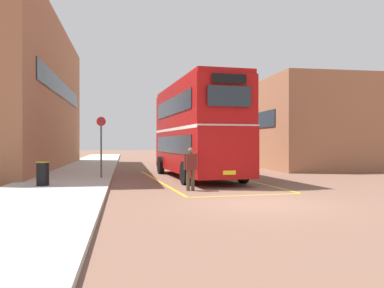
{
  "coord_description": "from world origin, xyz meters",
  "views": [
    {
      "loc": [
        -3.9,
        -11.27,
        1.8
      ],
      "look_at": [
        -0.03,
        11.4,
        1.71
      ],
      "focal_mm": 37.14,
      "sensor_mm": 36.0,
      "label": 1
    }
  ],
  "objects_px": {
    "pedestrian_boarding": "(190,166)",
    "litter_bin": "(43,174)",
    "single_deck_bus": "(202,144)",
    "double_decker_bus": "(196,128)",
    "bus_stop_sign": "(101,141)"
  },
  "relations": [
    {
      "from": "single_deck_bus",
      "to": "double_decker_bus",
      "type": "bearing_deg",
      "value": -101.9
    },
    {
      "from": "double_decker_bus",
      "to": "bus_stop_sign",
      "type": "xyz_separation_m",
      "value": [
        -4.7,
        -0.59,
        -0.65
      ]
    },
    {
      "from": "single_deck_bus",
      "to": "bus_stop_sign",
      "type": "height_order",
      "value": "same"
    },
    {
      "from": "litter_bin",
      "to": "bus_stop_sign",
      "type": "xyz_separation_m",
      "value": [
        2.02,
        3.23,
        1.26
      ]
    },
    {
      "from": "pedestrian_boarding",
      "to": "litter_bin",
      "type": "relative_size",
      "value": 1.74
    },
    {
      "from": "pedestrian_boarding",
      "to": "litter_bin",
      "type": "xyz_separation_m",
      "value": [
        -5.54,
        1.39,
        -0.32
      ]
    },
    {
      "from": "pedestrian_boarding",
      "to": "bus_stop_sign",
      "type": "distance_m",
      "value": 5.89
    },
    {
      "from": "double_decker_bus",
      "to": "pedestrian_boarding",
      "type": "xyz_separation_m",
      "value": [
        -1.18,
        -5.22,
        -1.59
      ]
    },
    {
      "from": "single_deck_bus",
      "to": "litter_bin",
      "type": "height_order",
      "value": "single_deck_bus"
    },
    {
      "from": "double_decker_bus",
      "to": "single_deck_bus",
      "type": "relative_size",
      "value": 1.11
    },
    {
      "from": "pedestrian_boarding",
      "to": "single_deck_bus",
      "type": "bearing_deg",
      "value": 77.91
    },
    {
      "from": "double_decker_bus",
      "to": "single_deck_bus",
      "type": "bearing_deg",
      "value": 78.1
    },
    {
      "from": "double_decker_bus",
      "to": "bus_stop_sign",
      "type": "bearing_deg",
      "value": -172.81
    },
    {
      "from": "litter_bin",
      "to": "bus_stop_sign",
      "type": "height_order",
      "value": "bus_stop_sign"
    },
    {
      "from": "pedestrian_boarding",
      "to": "bus_stop_sign",
      "type": "xyz_separation_m",
      "value": [
        -3.52,
        4.62,
        0.94
      ]
    }
  ]
}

